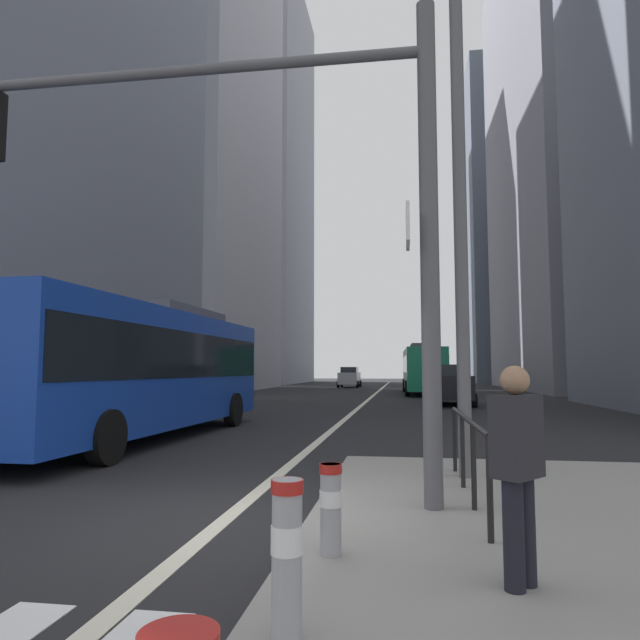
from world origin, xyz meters
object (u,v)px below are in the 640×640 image
(pedestrian_waiting, at_px, (517,464))
(traffic_signal_gantry, at_px, (260,175))
(street_lamp_post, at_px, (458,136))
(bollard_left, at_px, (287,550))
(city_bus_blue_oncoming, at_px, (142,364))
(car_oncoming_mid, at_px, (349,377))
(bollard_right, at_px, (331,504))
(city_bus_red_receding, at_px, (423,368))
(car_receding_near, at_px, (447,384))
(car_receding_far, at_px, (451,385))

(pedestrian_waiting, bearing_deg, traffic_signal_gantry, 138.54)
(street_lamp_post, distance_m, bollard_left, 7.15)
(bollard_left, bearing_deg, city_bus_blue_oncoming, 120.34)
(city_bus_blue_oncoming, xyz_separation_m, car_oncoming_mid, (1.19, 40.95, -0.85))
(street_lamp_post, distance_m, bollard_right, 6.18)
(bollard_left, relative_size, pedestrian_waiting, 0.57)
(city_bus_red_receding, xyz_separation_m, bollard_right, (-1.93, -35.11, -1.26))
(city_bus_red_receding, relative_size, pedestrian_waiting, 6.80)
(car_receding_near, xyz_separation_m, pedestrian_waiting, (-1.27, -24.33, 0.04))
(city_bus_red_receding, height_order, car_oncoming_mid, city_bus_red_receding)
(traffic_signal_gantry, relative_size, street_lamp_post, 0.77)
(traffic_signal_gantry, relative_size, bollard_left, 6.74)
(car_oncoming_mid, bearing_deg, bollard_left, -84.89)
(bollard_right, bearing_deg, car_receding_near, 83.50)
(city_bus_blue_oncoming, distance_m, street_lamp_post, 9.25)
(street_lamp_post, bearing_deg, car_receding_far, 85.97)
(car_receding_far, distance_m, traffic_signal_gantry, 21.85)
(street_lamp_post, bearing_deg, bollard_left, -106.66)
(city_bus_blue_oncoming, bearing_deg, car_oncoming_mid, 88.34)
(traffic_signal_gantry, distance_m, pedestrian_waiting, 4.59)
(traffic_signal_gantry, distance_m, bollard_left, 4.86)
(city_bus_red_receding, distance_m, car_receding_far, 12.18)
(traffic_signal_gantry, distance_m, street_lamp_post, 3.47)
(city_bus_red_receding, xyz_separation_m, car_receding_far, (0.93, -12.12, -0.85))
(bollard_right, distance_m, pedestrian_waiting, 1.60)
(pedestrian_waiting, bearing_deg, car_oncoming_mid, 96.92)
(bollard_left, bearing_deg, pedestrian_waiting, 33.76)
(car_receding_far, bearing_deg, bollard_left, -96.80)
(city_bus_blue_oncoming, relative_size, traffic_signal_gantry, 1.80)
(city_bus_red_receding, xyz_separation_m, car_oncoming_mid, (-6.52, 14.10, -0.85))
(car_receding_near, distance_m, traffic_signal_gantry, 22.63)
(car_receding_far, xyz_separation_m, traffic_signal_gantry, (-3.96, -21.26, 3.12))
(city_bus_red_receding, height_order, street_lamp_post, street_lamp_post)
(car_receding_far, xyz_separation_m, bollard_right, (-2.86, -22.99, -0.41))
(car_receding_near, bearing_deg, bollard_right, -96.50)
(street_lamp_post, bearing_deg, city_bus_red_receding, 89.23)
(city_bus_blue_oncoming, distance_m, car_receding_near, 17.75)
(car_oncoming_mid, distance_m, street_lamp_post, 46.11)
(pedestrian_waiting, bearing_deg, street_lamp_post, 89.18)
(car_oncoming_mid, bearing_deg, traffic_signal_gantry, -85.79)
(car_receding_near, relative_size, pedestrian_waiting, 2.62)
(pedestrian_waiting, bearing_deg, bollard_left, -146.24)
(city_bus_red_receding, xyz_separation_m, traffic_signal_gantry, (-3.03, -33.37, 2.28))
(car_receding_near, relative_size, street_lamp_post, 0.52)
(city_bus_blue_oncoming, xyz_separation_m, bollard_left, (5.72, -9.78, -1.18))
(city_bus_blue_oncoming, relative_size, car_receding_near, 2.66)
(city_bus_blue_oncoming, height_order, street_lamp_post, street_lamp_post)
(street_lamp_post, xyz_separation_m, bollard_right, (-1.50, -3.71, -4.71))
(car_receding_near, height_order, car_receding_far, same)
(car_oncoming_mid, relative_size, car_receding_near, 1.03)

